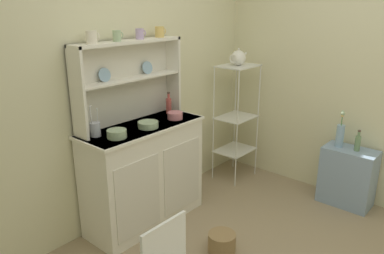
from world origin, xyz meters
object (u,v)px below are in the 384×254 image
at_px(side_shelf_blue, 347,177).
at_px(jam_bottle, 169,105).
at_px(utensil_jar, 95,129).
at_px(bowl_mixing_large, 117,134).
at_px(porcelain_teapot, 238,58).
at_px(hutch_cabinet, 144,174).
at_px(oil_bottle, 358,143).
at_px(flower_vase, 340,134).
at_px(hutch_shelf_unit, 127,75).
at_px(bakers_rack, 236,111).
at_px(floor_basket, 222,243).
at_px(cup_cream_0, 92,37).

bearing_deg(side_shelf_blue, jam_bottle, 128.91).
distance_m(jam_bottle, utensil_jar, 0.82).
xyz_separation_m(bowl_mixing_large, porcelain_teapot, (1.60, -0.00, 0.40)).
relative_size(hutch_cabinet, oil_bottle, 5.53).
bearing_deg(jam_bottle, porcelain_teapot, -10.50).
bearing_deg(flower_vase, hutch_shelf_unit, 138.97).
height_order(flower_vase, oil_bottle, flower_vase).
relative_size(hutch_shelf_unit, bakers_rack, 0.82).
bearing_deg(hutch_cabinet, bakers_rack, -3.35).
xyz_separation_m(hutch_cabinet, flower_vase, (1.48, -1.13, 0.23)).
distance_m(hutch_cabinet, utensil_jar, 0.65).
bearing_deg(floor_basket, bowl_mixing_large, 119.35).
height_order(floor_basket, utensil_jar, utensil_jar).
xyz_separation_m(hutch_cabinet, porcelain_teapot, (1.28, -0.07, 0.88)).
height_order(floor_basket, jam_bottle, jam_bottle).
relative_size(bakers_rack, floor_basket, 5.75).
bearing_deg(floor_basket, hutch_shelf_unit, 94.86).
xyz_separation_m(bowl_mixing_large, utensil_jar, (-0.09, 0.15, 0.03)).
height_order(side_shelf_blue, floor_basket, side_shelf_blue).
distance_m(bowl_mixing_large, flower_vase, 2.11).
bearing_deg(hutch_shelf_unit, bowl_mixing_large, -143.64).
bearing_deg(flower_vase, oil_bottle, -89.82).
bearing_deg(side_shelf_blue, flower_vase, 90.25).
relative_size(floor_basket, utensil_jar, 0.88).
bearing_deg(jam_bottle, bakers_rack, -10.48).
xyz_separation_m(jam_bottle, flower_vase, (1.08, -1.21, -0.29)).
distance_m(bakers_rack, flower_vase, 1.08).
relative_size(side_shelf_blue, utensil_jar, 2.29).
relative_size(bowl_mixing_large, jam_bottle, 0.74).
height_order(jam_bottle, oil_bottle, jam_bottle).
xyz_separation_m(jam_bottle, oil_bottle, (1.08, -1.38, -0.33)).
xyz_separation_m(bowl_mixing_large, oil_bottle, (1.81, -1.22, -0.29)).
bearing_deg(bakers_rack, hutch_shelf_unit, 169.42).
bearing_deg(hutch_cabinet, bowl_mixing_large, -167.20).
bearing_deg(oil_bottle, floor_basket, 160.24).
distance_m(jam_bottle, oil_bottle, 1.78).
distance_m(porcelain_teapot, oil_bottle, 1.42).
bearing_deg(porcelain_teapot, hutch_cabinet, 176.65).
xyz_separation_m(hutch_shelf_unit, cup_cream_0, (-0.34, -0.04, 0.33)).
relative_size(bakers_rack, flower_vase, 3.55).
xyz_separation_m(floor_basket, porcelain_teapot, (1.20, 0.72, 1.26)).
bearing_deg(jam_bottle, utensil_jar, -179.42).
relative_size(hutch_shelf_unit, utensil_jar, 4.16).
bearing_deg(hutch_cabinet, oil_bottle, -41.10).
height_order(floor_basket, flower_vase, flower_vase).
bearing_deg(oil_bottle, jam_bottle, 127.92).
height_order(hutch_shelf_unit, side_shelf_blue, hutch_shelf_unit).
xyz_separation_m(hutch_shelf_unit, utensil_jar, (-0.41, -0.09, -0.34)).
xyz_separation_m(flower_vase, oil_bottle, (0.00, -0.17, -0.05)).
distance_m(hutch_shelf_unit, oil_bottle, 2.18).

